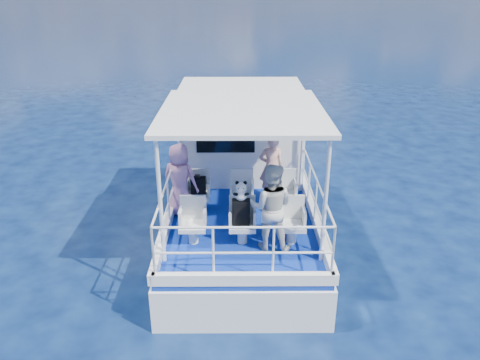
# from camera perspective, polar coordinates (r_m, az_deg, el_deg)

# --- Properties ---
(ground) EXTENTS (2000.00, 2000.00, 0.00)m
(ground) POSITION_cam_1_polar(r_m,az_deg,el_deg) (10.11, 0.21, -8.77)
(ground) COLOR #061232
(ground) RESTS_ON ground
(hull) EXTENTS (3.00, 7.00, 1.60)m
(hull) POSITION_cam_1_polar(r_m,az_deg,el_deg) (10.97, 0.16, -6.00)
(hull) COLOR white
(hull) RESTS_ON ground
(deck) EXTENTS (2.90, 6.90, 0.10)m
(deck) POSITION_cam_1_polar(r_m,az_deg,el_deg) (10.58, 0.17, -1.98)
(deck) COLOR navy
(deck) RESTS_ON hull
(cabin) EXTENTS (2.85, 2.00, 2.20)m
(cabin) POSITION_cam_1_polar(r_m,az_deg,el_deg) (11.38, 0.12, 6.07)
(cabin) COLOR white
(cabin) RESTS_ON deck
(canopy) EXTENTS (3.00, 3.20, 0.08)m
(canopy) POSITION_cam_1_polar(r_m,az_deg,el_deg) (8.67, 0.25, 8.40)
(canopy) COLOR white
(canopy) RESTS_ON cabin
(canopy_posts) EXTENTS (2.77, 2.97, 2.20)m
(canopy_posts) POSITION_cam_1_polar(r_m,az_deg,el_deg) (8.98, 0.24, 1.27)
(canopy_posts) COLOR white
(canopy_posts) RESTS_ON deck
(railings) EXTENTS (2.84, 3.59, 1.00)m
(railings) POSITION_cam_1_polar(r_m,az_deg,el_deg) (8.93, 0.26, -3.09)
(railings) COLOR white
(railings) RESTS_ON deck
(seat_port_fwd) EXTENTS (0.48, 0.46, 0.38)m
(seat_port_fwd) POSITION_cam_1_polar(r_m,az_deg,el_deg) (9.79, -5.07, -2.71)
(seat_port_fwd) COLOR silver
(seat_port_fwd) RESTS_ON deck
(seat_center_fwd) EXTENTS (0.48, 0.46, 0.38)m
(seat_center_fwd) POSITION_cam_1_polar(r_m,az_deg,el_deg) (9.76, 0.21, -2.70)
(seat_center_fwd) COLOR silver
(seat_center_fwd) RESTS_ON deck
(seat_stbd_fwd) EXTENTS (0.48, 0.46, 0.38)m
(seat_stbd_fwd) POSITION_cam_1_polar(r_m,az_deg,el_deg) (9.81, 5.48, -2.68)
(seat_stbd_fwd) COLOR silver
(seat_stbd_fwd) RESTS_ON deck
(seat_port_aft) EXTENTS (0.48, 0.46, 0.38)m
(seat_port_aft) POSITION_cam_1_polar(r_m,az_deg,el_deg) (8.65, -5.72, -6.47)
(seat_port_aft) COLOR silver
(seat_port_aft) RESTS_ON deck
(seat_center_aft) EXTENTS (0.48, 0.46, 0.38)m
(seat_center_aft) POSITION_cam_1_polar(r_m,az_deg,el_deg) (8.61, 0.29, -6.49)
(seat_center_aft) COLOR silver
(seat_center_aft) RESTS_ON deck
(seat_stbd_aft) EXTENTS (0.48, 0.46, 0.38)m
(seat_stbd_aft) POSITION_cam_1_polar(r_m,az_deg,el_deg) (8.66, 6.29, -6.43)
(seat_stbd_aft) COLOR silver
(seat_stbd_aft) RESTS_ON deck
(passenger_port_fwd) EXTENTS (0.66, 0.55, 1.51)m
(passenger_port_fwd) POSITION_cam_1_polar(r_m,az_deg,el_deg) (9.49, -7.35, 0.04)
(passenger_port_fwd) COLOR #CD85AA
(passenger_port_fwd) RESTS_ON deck
(passenger_stbd_fwd) EXTENTS (0.58, 0.41, 1.48)m
(passenger_stbd_fwd) POSITION_cam_1_polar(r_m,az_deg,el_deg) (10.10, 3.83, 1.56)
(passenger_stbd_fwd) COLOR #DC9A8E
(passenger_stbd_fwd) RESTS_ON deck
(passenger_stbd_aft) EXTENTS (0.88, 0.75, 1.60)m
(passenger_stbd_aft) POSITION_cam_1_polar(r_m,az_deg,el_deg) (8.19, 3.81, -3.33)
(passenger_stbd_aft) COLOR silver
(passenger_stbd_aft) RESTS_ON deck
(backpack_port) EXTENTS (0.30, 0.17, 0.39)m
(backpack_port) POSITION_cam_1_polar(r_m,az_deg,el_deg) (9.58, -5.09, -0.76)
(backpack_port) COLOR black
(backpack_port) RESTS_ON seat_port_fwd
(backpack_center) EXTENTS (0.32, 0.18, 0.48)m
(backpack_center) POSITION_cam_1_polar(r_m,az_deg,el_deg) (8.41, 0.13, -3.94)
(backpack_center) COLOR black
(backpack_center) RESTS_ON seat_center_aft
(compact_camera) EXTENTS (0.10, 0.06, 0.06)m
(compact_camera) POSITION_cam_1_polar(r_m,az_deg,el_deg) (9.49, -5.22, 0.46)
(compact_camera) COLOR black
(compact_camera) RESTS_ON backpack_port
(panda) EXTENTS (0.24, 0.20, 0.36)m
(panda) POSITION_cam_1_polar(r_m,az_deg,el_deg) (8.23, 0.13, -1.32)
(panda) COLOR silver
(panda) RESTS_ON backpack_center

